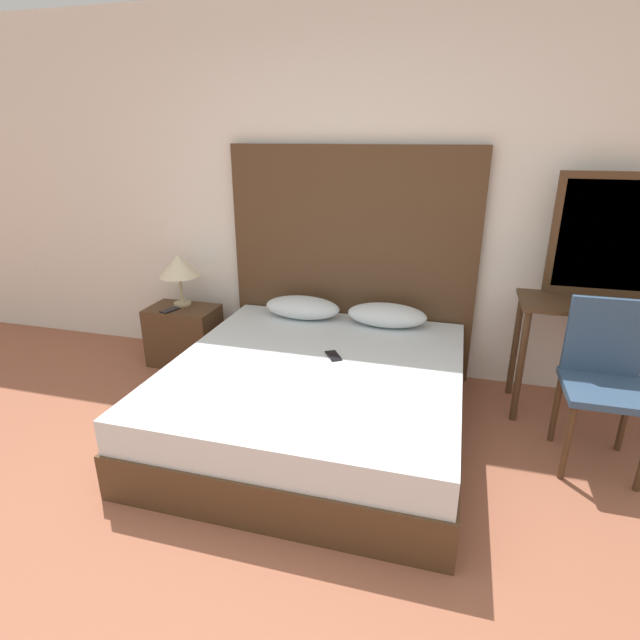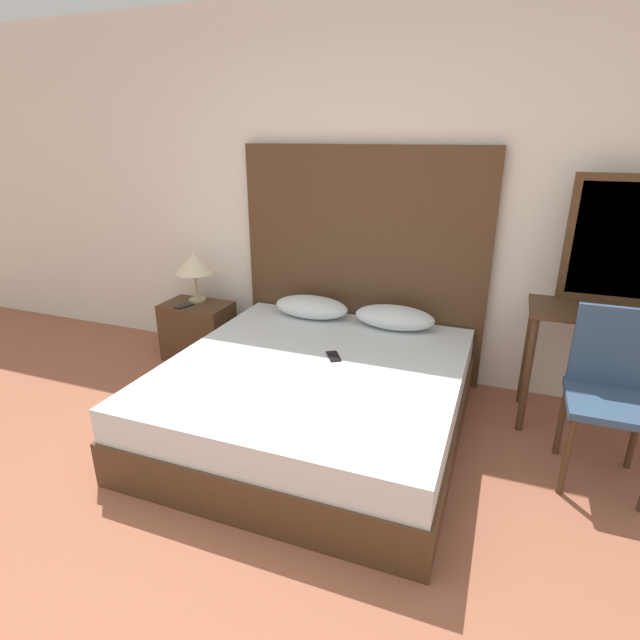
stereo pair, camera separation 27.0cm
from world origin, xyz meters
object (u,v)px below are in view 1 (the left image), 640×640
Objects in this scene: table_lamp at (179,267)px; phone_on_bed at (333,356)px; phone_on_nightstand at (170,310)px; nightstand at (185,335)px; vanity_desk at (595,327)px; bed at (316,397)px; chair at (605,372)px.

phone_on_bed is at bearing -23.65° from table_lamp.
phone_on_nightstand reaches higher than phone_on_bed.
nightstand is 0.58× the size of vanity_desk.
table_lamp reaches higher than nightstand.
bed is 1.65m from table_lamp.
vanity_desk is 0.50m from chair.
nightstand is (-1.32, 0.68, 0.01)m from bed.
table_lamp is (-1.43, 0.63, 0.33)m from phone_on_bed.
table_lamp is at bearing 178.10° from vanity_desk.
vanity_desk reaches higher than phone_on_nightstand.
phone_on_nightstand is at bearing 156.62° from bed.
nightstand is 3.34× the size of phone_on_nightstand.
bed is at bearing -174.31° from chair.
chair reaches higher than nightstand.
chair is (1.55, 0.04, 0.07)m from phone_on_bed.
bed is 11.57× the size of phone_on_bed.
bed is 1.84m from vanity_desk.
phone_on_bed is at bearing -21.67° from nightstand.
table_lamp is at bearing 168.81° from chair.
phone_on_nightstand is 3.03m from chair.
chair is at bearing 1.37° from phone_on_bed.
bed is 0.28m from phone_on_bed.
bed is 11.56× the size of phone_on_nightstand.
chair is at bearing -11.19° from table_lamp.
chair is (1.63, 0.16, 0.31)m from bed.
vanity_desk is at bearing 21.36° from bed.
nightstand is (-1.40, 0.56, -0.23)m from phone_on_bed.
bed is at bearing -29.09° from table_lamp.
table_lamp reaches higher than vanity_desk.
chair is (2.98, -0.59, -0.26)m from table_lamp.
phone_on_bed is 1.55m from chair.
table_lamp is 3.03m from vanity_desk.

